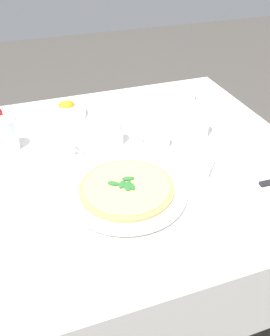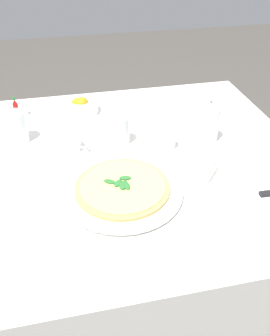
{
  "view_description": "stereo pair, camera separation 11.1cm",
  "coord_description": "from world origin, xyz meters",
  "px_view_note": "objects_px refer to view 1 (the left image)",
  "views": [
    {
      "loc": [
        -0.35,
        -0.94,
        1.4
      ],
      "look_at": [
        -0.06,
        -0.09,
        0.74
      ],
      "focal_mm": 38.49,
      "sensor_mm": 36.0,
      "label": 1
    },
    {
      "loc": [
        -0.25,
        -0.97,
        1.4
      ],
      "look_at": [
        -0.06,
        -0.09,
        0.74
      ],
      "focal_mm": 38.49,
      "sensor_mm": 36.0,
      "label": 2
    }
  ],
  "objects_px": {
    "coffee_cup_back_corner": "(186,96)",
    "water_glass_far_right": "(7,136)",
    "water_glass_near_left": "(199,122)",
    "menu_card": "(211,164)",
    "pizza": "(127,187)",
    "water_glass_near_right": "(114,133)",
    "coffee_cup_far_left": "(64,149)",
    "hot_sauce_bottle": "(0,116)",
    "coffee_cup_right_edge": "(158,139)",
    "citrus_bowl": "(67,110)",
    "salt_shaker": "(8,116)",
    "pizza_plate": "(127,191)"
  },
  "relations": [
    {
      "from": "coffee_cup_back_corner",
      "to": "water_glass_far_right",
      "type": "xyz_separation_m",
      "value": [
        -0.73,
        -0.13,
        0.02
      ]
    },
    {
      "from": "water_glass_near_left",
      "to": "menu_card",
      "type": "bearing_deg",
      "value": -107.51
    },
    {
      "from": "water_glass_near_left",
      "to": "pizza",
      "type": "bearing_deg",
      "value": -146.89
    },
    {
      "from": "water_glass_near_right",
      "to": "coffee_cup_far_left",
      "type": "bearing_deg",
      "value": -174.63
    },
    {
      "from": "coffee_cup_back_corner",
      "to": "hot_sauce_bottle",
      "type": "relative_size",
      "value": 1.58
    },
    {
      "from": "coffee_cup_back_corner",
      "to": "hot_sauce_bottle",
      "type": "distance_m",
      "value": 0.75
    },
    {
      "from": "water_glass_far_right",
      "to": "hot_sauce_bottle",
      "type": "distance_m",
      "value": 0.19
    },
    {
      "from": "pizza",
      "to": "coffee_cup_right_edge",
      "type": "height_order",
      "value": "coffee_cup_right_edge"
    },
    {
      "from": "citrus_bowl",
      "to": "menu_card",
      "type": "distance_m",
      "value": 0.63
    },
    {
      "from": "coffee_cup_right_edge",
      "to": "water_glass_near_right",
      "type": "xyz_separation_m",
      "value": [
        -0.14,
        0.07,
        0.01
      ]
    },
    {
      "from": "water_glass_near_right",
      "to": "citrus_bowl",
      "type": "relative_size",
      "value": 0.67
    },
    {
      "from": "water_glass_near_left",
      "to": "salt_shaker",
      "type": "relative_size",
      "value": 2.24
    },
    {
      "from": "coffee_cup_right_edge",
      "to": "menu_card",
      "type": "bearing_deg",
      "value": -62.11
    },
    {
      "from": "citrus_bowl",
      "to": "coffee_cup_right_edge",
      "type": "bearing_deg",
      "value": -52.67
    },
    {
      "from": "hot_sauce_bottle",
      "to": "menu_card",
      "type": "relative_size",
      "value": 1.18
    },
    {
      "from": "coffee_cup_right_edge",
      "to": "salt_shaker",
      "type": "bearing_deg",
      "value": 142.77
    },
    {
      "from": "coffee_cup_right_edge",
      "to": "menu_card",
      "type": "height_order",
      "value": "coffee_cup_right_edge"
    },
    {
      "from": "water_glass_far_right",
      "to": "citrus_bowl",
      "type": "relative_size",
      "value": 0.75
    },
    {
      "from": "coffee_cup_right_edge",
      "to": "water_glass_near_left",
      "type": "height_order",
      "value": "water_glass_near_left"
    },
    {
      "from": "menu_card",
      "to": "coffee_cup_back_corner",
      "type": "bearing_deg",
      "value": -155.55
    },
    {
      "from": "pizza_plate",
      "to": "hot_sauce_bottle",
      "type": "relative_size",
      "value": 4.22
    },
    {
      "from": "coffee_cup_back_corner",
      "to": "water_glass_near_right",
      "type": "relative_size",
      "value": 1.3
    },
    {
      "from": "pizza",
      "to": "water_glass_far_right",
      "type": "xyz_separation_m",
      "value": [
        -0.3,
        0.36,
        0.03
      ]
    },
    {
      "from": "salt_shaker",
      "to": "menu_card",
      "type": "bearing_deg",
      "value": -43.72
    },
    {
      "from": "coffee_cup_far_left",
      "to": "water_glass_far_right",
      "type": "bearing_deg",
      "value": 149.27
    },
    {
      "from": "coffee_cup_right_edge",
      "to": "citrus_bowl",
      "type": "bearing_deg",
      "value": 127.33
    },
    {
      "from": "water_glass_far_right",
      "to": "water_glass_near_left",
      "type": "height_order",
      "value": "water_glass_near_left"
    },
    {
      "from": "coffee_cup_far_left",
      "to": "hot_sauce_bottle",
      "type": "xyz_separation_m",
      "value": [
        -0.19,
        0.29,
        0.01
      ]
    },
    {
      "from": "coffee_cup_back_corner",
      "to": "salt_shaker",
      "type": "bearing_deg",
      "value": 174.3
    },
    {
      "from": "coffee_cup_right_edge",
      "to": "citrus_bowl",
      "type": "distance_m",
      "value": 0.42
    },
    {
      "from": "pizza_plate",
      "to": "water_glass_near_left",
      "type": "xyz_separation_m",
      "value": [
        0.35,
        0.23,
        0.04
      ]
    },
    {
      "from": "citrus_bowl",
      "to": "salt_shaker",
      "type": "height_order",
      "value": "citrus_bowl"
    },
    {
      "from": "pizza",
      "to": "citrus_bowl",
      "type": "height_order",
      "value": "citrus_bowl"
    },
    {
      "from": "hot_sauce_bottle",
      "to": "coffee_cup_far_left",
      "type": "bearing_deg",
      "value": -57.37
    },
    {
      "from": "water_glass_near_right",
      "to": "salt_shaker",
      "type": "xyz_separation_m",
      "value": [
        -0.34,
        0.29,
        -0.02
      ]
    },
    {
      "from": "pizza_plate",
      "to": "coffee_cup_far_left",
      "type": "distance_m",
      "value": 0.29
    },
    {
      "from": "pizza_plate",
      "to": "salt_shaker",
      "type": "distance_m",
      "value": 0.64
    },
    {
      "from": "water_glass_far_right",
      "to": "water_glass_near_left",
      "type": "bearing_deg",
      "value": -11.65
    },
    {
      "from": "pizza",
      "to": "salt_shaker",
      "type": "distance_m",
      "value": 0.64
    },
    {
      "from": "water_glass_near_left",
      "to": "coffee_cup_far_left",
      "type": "bearing_deg",
      "value": 176.12
    },
    {
      "from": "pizza",
      "to": "water_glass_near_left",
      "type": "bearing_deg",
      "value": 33.11
    },
    {
      "from": "citrus_bowl",
      "to": "water_glass_far_right",
      "type": "bearing_deg",
      "value": -142.62
    },
    {
      "from": "coffee_cup_right_edge",
      "to": "hot_sauce_bottle",
      "type": "relative_size",
      "value": 1.57
    },
    {
      "from": "coffee_cup_right_edge",
      "to": "hot_sauce_bottle",
      "type": "xyz_separation_m",
      "value": [
        -0.5,
        0.35,
        0.0
      ]
    },
    {
      "from": "water_glass_near_right",
      "to": "water_glass_far_right",
      "type": "bearing_deg",
      "value": 166.22
    },
    {
      "from": "water_glass_far_right",
      "to": "water_glass_near_left",
      "type": "xyz_separation_m",
      "value": [
        0.65,
        -0.13,
        0.0
      ]
    },
    {
      "from": "pizza",
      "to": "coffee_cup_far_left",
      "type": "relative_size",
      "value": 2.12
    },
    {
      "from": "coffee_cup_back_corner",
      "to": "salt_shaker",
      "type": "xyz_separation_m",
      "value": [
        -0.72,
        0.07,
        -0.0
      ]
    },
    {
      "from": "pizza",
      "to": "water_glass_near_left",
      "type": "height_order",
      "value": "water_glass_near_left"
    },
    {
      "from": "pizza_plate",
      "to": "water_glass_near_left",
      "type": "relative_size",
      "value": 2.78
    }
  ]
}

